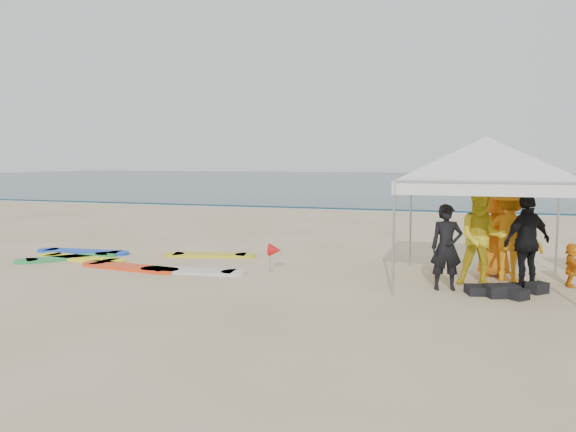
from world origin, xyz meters
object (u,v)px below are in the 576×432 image
(person_orange_b, at_px, (495,234))
(canopy_tent, at_px, (486,137))
(person_orange_a, at_px, (510,234))
(person_black_a, at_px, (446,247))
(person_black_b, at_px, (527,242))
(person_yellow, at_px, (481,238))
(surfboard_spread, at_px, (124,260))
(marker_pennant, at_px, (275,250))
(person_seated, at_px, (572,265))

(person_orange_b, height_order, canopy_tent, canopy_tent)
(person_orange_a, height_order, person_orange_b, person_orange_a)
(person_black_a, relative_size, person_orange_b, 0.91)
(person_black_b, xyz_separation_m, person_orange_b, (-0.53, 1.07, -0.02))
(person_black_a, distance_m, person_yellow, 0.86)
(person_yellow, xyz_separation_m, surfboard_spread, (-8.21, 0.18, -0.91))
(canopy_tent, distance_m, surfboard_spread, 8.73)
(person_black_a, relative_size, person_orange_a, 0.84)
(person_black_a, xyz_separation_m, person_orange_b, (0.92, 1.60, 0.08))
(person_black_b, distance_m, marker_pennant, 5.07)
(person_orange_a, distance_m, person_orange_b, 0.50)
(person_yellow, height_order, canopy_tent, canopy_tent)
(person_yellow, distance_m, surfboard_spread, 8.27)
(person_yellow, xyz_separation_m, person_seated, (1.68, 0.44, -0.52))
(person_orange_b, bearing_deg, person_yellow, 66.10)
(person_orange_b, height_order, person_seated, person_orange_b)
(canopy_tent, distance_m, marker_pennant, 4.90)
(marker_pennant, relative_size, surfboard_spread, 0.11)
(person_black_b, height_order, surfboard_spread, person_black_b)
(person_orange_b, height_order, marker_pennant, person_orange_b)
(canopy_tent, bearing_deg, person_seated, 8.17)
(person_orange_b, bearing_deg, person_orange_a, 115.67)
(surfboard_spread, bearing_deg, person_black_b, -1.35)
(marker_pennant, bearing_deg, person_yellow, 0.21)
(person_black_a, xyz_separation_m, person_black_b, (1.45, 0.53, 0.09))
(person_black_b, bearing_deg, canopy_tent, -57.20)
(person_black_b, relative_size, person_seated, 2.13)
(person_yellow, bearing_deg, canopy_tent, 75.13)
(canopy_tent, height_order, marker_pennant, canopy_tent)
(person_yellow, distance_m, marker_pennant, 4.26)
(person_orange_b, distance_m, surfboard_spread, 8.58)
(person_orange_a, bearing_deg, marker_pennant, 26.72)
(marker_pennant, bearing_deg, person_black_a, -8.64)
(person_yellow, relative_size, person_orange_b, 1.06)
(person_orange_a, height_order, canopy_tent, canopy_tent)
(canopy_tent, xyz_separation_m, surfboard_spread, (-8.24, -0.03, -2.86))
(person_orange_a, distance_m, canopy_tent, 2.04)
(person_black_a, xyz_separation_m, surfboard_spread, (-7.58, 0.74, -0.78))
(person_orange_a, relative_size, person_orange_b, 1.08)
(person_black_b, distance_m, surfboard_spread, 9.07)
(surfboard_spread, bearing_deg, canopy_tent, 0.20)
(person_orange_a, distance_m, marker_pennant, 4.87)
(person_seated, bearing_deg, person_yellow, 106.58)
(person_black_a, relative_size, person_seated, 1.91)
(person_black_a, relative_size, marker_pennant, 2.55)
(person_orange_a, relative_size, surfboard_spread, 0.32)
(person_yellow, distance_m, person_orange_b, 1.07)
(person_seated, bearing_deg, person_orange_b, 68.83)
(person_orange_a, distance_m, surfboard_spread, 8.84)
(person_orange_a, bearing_deg, person_black_a, 63.90)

